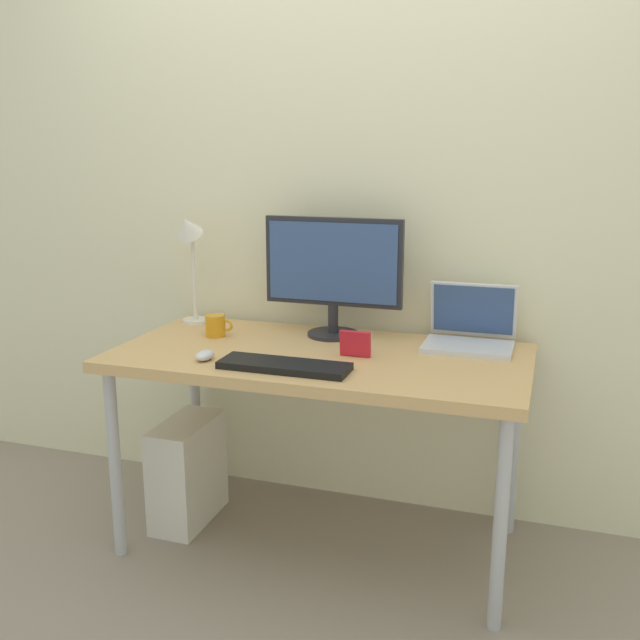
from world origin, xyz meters
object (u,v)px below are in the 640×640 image
at_px(desk, 320,369).
at_px(laptop, 470,331).
at_px(keyboard, 284,366).
at_px(coffee_mug, 216,326).
at_px(computer_tower, 187,471).
at_px(photo_frame, 355,344).
at_px(desk_lamp, 189,244).
at_px(monitor, 333,269).
at_px(mouse, 205,355).

bearing_deg(desk, laptop, 26.78).
height_order(desk, keyboard, keyboard).
bearing_deg(coffee_mug, computer_tower, -139.25).
relative_size(desk, laptop, 4.63).
bearing_deg(photo_frame, desk_lamp, 162.09).
distance_m(monitor, computer_tower, 1.00).
bearing_deg(keyboard, coffee_mug, 142.14).
bearing_deg(monitor, laptop, 1.76).
bearing_deg(laptop, monitor, -178.24).
bearing_deg(coffee_mug, mouse, -70.46).
distance_m(mouse, photo_frame, 0.53).
bearing_deg(coffee_mug, laptop, 9.77).
xyz_separation_m(monitor, computer_tower, (-0.54, -0.24, -0.81)).
bearing_deg(desk_lamp, mouse, -57.23).
bearing_deg(desk, monitor, 96.04).
relative_size(desk_lamp, coffee_mug, 4.19).
distance_m(laptop, coffee_mug, 0.97).
bearing_deg(photo_frame, laptop, 36.02).
distance_m(desk_lamp, computer_tower, 0.92).
bearing_deg(photo_frame, keyboard, -130.53).
bearing_deg(computer_tower, mouse, -45.30).
relative_size(keyboard, mouse, 4.89).
relative_size(laptop, photo_frame, 2.91).
bearing_deg(monitor, desk_lamp, 179.92).
xyz_separation_m(desk, coffee_mug, (-0.46, 0.09, 0.11)).
distance_m(monitor, keyboard, 0.53).
height_order(desk_lamp, keyboard, desk_lamp).
relative_size(laptop, mouse, 3.56).
height_order(monitor, desk_lamp, desk_lamp).
bearing_deg(desk, photo_frame, -5.62).
bearing_deg(monitor, photo_frame, -57.37).
height_order(coffee_mug, computer_tower, coffee_mug).
xyz_separation_m(desk, laptop, (0.50, 0.25, 0.12)).
xyz_separation_m(monitor, laptop, (0.53, 0.02, -0.21)).
height_order(desk, photo_frame, photo_frame).
relative_size(desk, desk_lamp, 3.14).
xyz_separation_m(desk_lamp, mouse, (0.29, -0.45, -0.32)).
distance_m(mouse, coffee_mug, 0.32).
relative_size(photo_frame, computer_tower, 0.26).
relative_size(desk, mouse, 16.47).
bearing_deg(computer_tower, monitor, 23.97).
bearing_deg(desk_lamp, monitor, -0.08).
relative_size(desk, computer_tower, 3.53).
relative_size(coffee_mug, computer_tower, 0.27).
distance_m(monitor, photo_frame, 0.37).
bearing_deg(desk, keyboard, -102.17).
bearing_deg(coffee_mug, desk, -10.89).
relative_size(desk, keyboard, 3.37).
relative_size(desk_lamp, photo_frame, 4.30).
xyz_separation_m(desk_lamp, coffee_mug, (0.18, -0.15, -0.29)).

